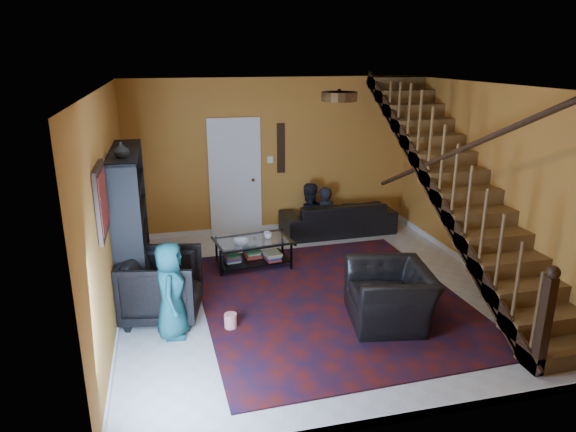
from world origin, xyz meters
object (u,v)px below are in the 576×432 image
object	(u,v)px
bookshelf	(132,226)
armchair_right	(390,295)
coffee_table	(253,251)
sofa	(338,217)
armchair_left	(162,286)

from	to	relation	value
bookshelf	armchair_right	bearing A→B (deg)	-27.58
bookshelf	coffee_table	bearing A→B (deg)	16.21
sofa	coffee_table	bearing A→B (deg)	31.80
sofa	armchair_left	world-z (taller)	armchair_left
armchair_left	coffee_table	size ratio (longest dim) A/B	0.76
armchair_left	armchair_right	xyz separation A→B (m)	(2.71, -0.78, -0.07)
sofa	armchair_right	bearing A→B (deg)	80.22
armchair_right	armchair_left	bearing A→B (deg)	-96.53
coffee_table	armchair_right	bearing A→B (deg)	-57.55
bookshelf	armchair_left	size ratio (longest dim) A/B	2.14
armchair_left	armchair_right	bearing A→B (deg)	-94.88
sofa	armchair_left	bearing A→B (deg)	36.70
sofa	armchair_left	xyz separation A→B (m)	(-3.18, -2.53, 0.12)
sofa	bookshelf	bearing A→B (deg)	23.90
bookshelf	sofa	distance (m)	3.98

